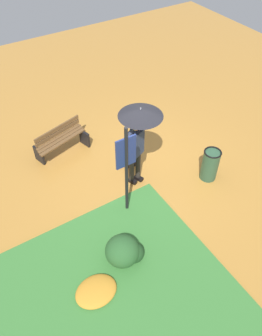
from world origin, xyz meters
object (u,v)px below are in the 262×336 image
object	(u,v)px
park_bench	(61,140)
trash_bin	(210,165)
handbag	(130,162)
info_sign_post	(126,162)
person_with_umbrella	(138,128)

from	to	relation	value
park_bench	trash_bin	size ratio (longest dim) A/B	1.72
handbag	trash_bin	size ratio (longest dim) A/B	0.44
info_sign_post	handbag	xyz separation A→B (m)	(0.79, 1.14, -1.32)
person_with_umbrella	handbag	world-z (taller)	person_with_umbrella
info_sign_post	park_bench	bearing A→B (deg)	99.91
trash_bin	person_with_umbrella	bearing A→B (deg)	149.58
info_sign_post	handbag	bearing A→B (deg)	55.26
info_sign_post	handbag	world-z (taller)	info_sign_post
person_with_umbrella	trash_bin	world-z (taller)	person_with_umbrella
handbag	park_bench	world-z (taller)	park_bench
handbag	trash_bin	world-z (taller)	trash_bin
person_with_umbrella	park_bench	size ratio (longest dim) A/B	1.42
trash_bin	handbag	bearing A→B (deg)	136.41
info_sign_post	trash_bin	world-z (taller)	info_sign_post
park_bench	trash_bin	distance (m)	3.81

